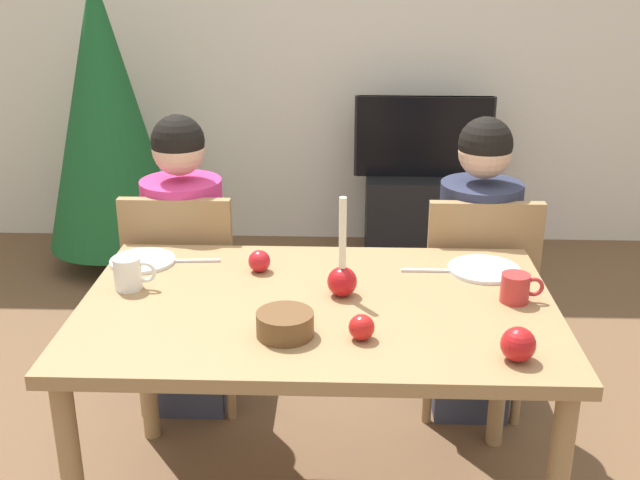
{
  "coord_description": "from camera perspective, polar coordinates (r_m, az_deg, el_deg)",
  "views": [
    {
      "loc": [
        0.08,
        -2.09,
        1.74
      ],
      "look_at": [
        0.0,
        0.2,
        0.87
      ],
      "focal_mm": 43.96,
      "sensor_mm": 36.0,
      "label": 1
    }
  ],
  "objects": [
    {
      "name": "back_wall",
      "position": [
        4.71,
        1.08,
        15.43
      ],
      "size": [
        6.4,
        0.1,
        2.6
      ],
      "primitive_type": "cube",
      "color": "silver",
      "rests_on": "ground"
    },
    {
      "name": "dining_table",
      "position": [
        2.35,
        -0.17,
        -6.37
      ],
      "size": [
        1.4,
        0.9,
        0.75
      ],
      "color": "#99754C",
      "rests_on": "ground"
    },
    {
      "name": "chair_left",
      "position": [
        3.03,
        -9.76,
        -3.48
      ],
      "size": [
        0.4,
        0.4,
        0.9
      ],
      "color": "#99754C",
      "rests_on": "ground"
    },
    {
      "name": "chair_right",
      "position": [
        3.0,
        11.27,
        -3.77
      ],
      "size": [
        0.4,
        0.4,
        0.9
      ],
      "color": "#99754C",
      "rests_on": "ground"
    },
    {
      "name": "person_left_child",
      "position": [
        3.03,
        -9.7,
        -2.24
      ],
      "size": [
        0.3,
        0.3,
        1.17
      ],
      "color": "#33384C",
      "rests_on": "ground"
    },
    {
      "name": "person_right_child",
      "position": [
        3.01,
        11.26,
        -2.52
      ],
      "size": [
        0.3,
        0.3,
        1.17
      ],
      "color": "#33384C",
      "rests_on": "ground"
    },
    {
      "name": "tv_stand",
      "position": [
        4.66,
        7.29,
        1.84
      ],
      "size": [
        0.64,
        0.4,
        0.48
      ],
      "primitive_type": "cube",
      "color": "black",
      "rests_on": "ground"
    },
    {
      "name": "tv",
      "position": [
        4.53,
        7.56,
        7.47
      ],
      "size": [
        0.79,
        0.05,
        0.46
      ],
      "color": "black",
      "rests_on": "tv_stand"
    },
    {
      "name": "christmas_tree",
      "position": [
        4.43,
        -15.38,
        8.99
      ],
      "size": [
        0.74,
        0.74,
        1.72
      ],
      "color": "brown",
      "rests_on": "ground"
    },
    {
      "name": "candle_centerpiece",
      "position": [
        2.33,
        1.63,
        -2.6
      ],
      "size": [
        0.09,
        0.09,
        0.31
      ],
      "color": "red",
      "rests_on": "dining_table"
    },
    {
      "name": "plate_left",
      "position": [
        2.66,
        -12.8,
        -1.49
      ],
      "size": [
        0.21,
        0.21,
        0.01
      ],
      "primitive_type": "cylinder",
      "color": "silver",
      "rests_on": "dining_table"
    },
    {
      "name": "plate_right",
      "position": [
        2.58,
        11.85,
        -2.1
      ],
      "size": [
        0.23,
        0.23,
        0.01
      ],
      "primitive_type": "cylinder",
      "color": "silver",
      "rests_on": "dining_table"
    },
    {
      "name": "mug_left",
      "position": [
        2.45,
        -13.74,
        -2.36
      ],
      "size": [
        0.13,
        0.08,
        0.1
      ],
      "color": "white",
      "rests_on": "dining_table"
    },
    {
      "name": "mug_right",
      "position": [
        2.37,
        14.09,
        -3.4
      ],
      "size": [
        0.13,
        0.08,
        0.09
      ],
      "color": "#B72D2D",
      "rests_on": "dining_table"
    },
    {
      "name": "fork_left",
      "position": [
        2.63,
        -9.24,
        -1.5
      ],
      "size": [
        0.18,
        0.03,
        0.01
      ],
      "primitive_type": "cube",
      "rotation": [
        0.0,
        0.0,
        0.07
      ],
      "color": "silver",
      "rests_on": "dining_table"
    },
    {
      "name": "fork_right",
      "position": [
        2.54,
        7.94,
        -2.21
      ],
      "size": [
        0.18,
        0.01,
        0.01
      ],
      "primitive_type": "cube",
      "rotation": [
        0.0,
        0.0,
        0.0
      ],
      "color": "silver",
      "rests_on": "dining_table"
    },
    {
      "name": "bowl_walnuts",
      "position": [
        2.11,
        -2.56,
        -6.13
      ],
      "size": [
        0.16,
        0.16,
        0.07
      ],
      "primitive_type": "cylinder",
      "color": "brown",
      "rests_on": "dining_table"
    },
    {
      "name": "apple_near_candle",
      "position": [
        2.09,
        3.04,
        -6.36
      ],
      "size": [
        0.07,
        0.07,
        0.07
      ],
      "primitive_type": "sphere",
      "color": "red",
      "rests_on": "dining_table"
    },
    {
      "name": "apple_by_left_plate",
      "position": [
        2.05,
        14.23,
        -7.38
      ],
      "size": [
        0.09,
        0.09,
        0.09
      ],
      "primitive_type": "sphere",
      "color": "#B3171A",
      "rests_on": "dining_table"
    },
    {
      "name": "apple_by_right_mug",
      "position": [
        2.52,
        -4.44,
        -1.54
      ],
      "size": [
        0.07,
        0.07,
        0.07
      ],
      "primitive_type": "sphere",
      "color": "red",
      "rests_on": "dining_table"
    }
  ]
}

